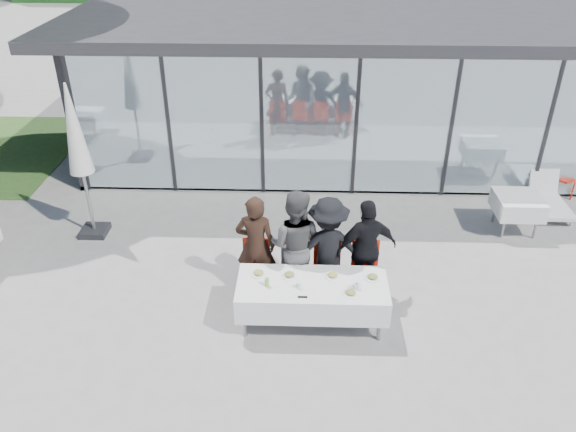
{
  "coord_description": "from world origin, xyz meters",
  "views": [
    {
      "loc": [
        -0.0,
        -6.91,
        5.85
      ],
      "look_at": [
        -0.28,
        1.2,
        1.08
      ],
      "focal_mm": 35.0,
      "sensor_mm": 36.0,
      "label": 1
    }
  ],
  "objects_px": {
    "plate_a": "(258,273)",
    "market_umbrella": "(76,140)",
    "lounger": "(548,197)",
    "folded_eyeglasses": "(303,297)",
    "juice_bottle": "(267,282)",
    "spare_chair_a": "(561,172)",
    "plate_b": "(289,275)",
    "diner_chair_a": "(256,265)",
    "spare_table_right": "(518,205)",
    "plate_c": "(333,275)",
    "diner_d": "(366,249)",
    "diner_chair_c": "(327,266)",
    "diner_chair_d": "(365,267)",
    "dining_table": "(312,295)",
    "diner_chair_b": "(294,265)",
    "diner_b": "(295,244)",
    "plate_extra": "(351,293)",
    "plate_d": "(372,277)",
    "diner_a": "(256,246)",
    "diner_c": "(328,248)",
    "spare_chair_b": "(556,169)"
  },
  "relations": [
    {
      "from": "diner_chair_c",
      "to": "plate_c",
      "type": "distance_m",
      "value": 0.63
    },
    {
      "from": "diner_chair_b",
      "to": "diner_chair_c",
      "type": "height_order",
      "value": "same"
    },
    {
      "from": "diner_c",
      "to": "spare_chair_a",
      "type": "bearing_deg",
      "value": -151.66
    },
    {
      "from": "plate_b",
      "to": "folded_eyeglasses",
      "type": "height_order",
      "value": "plate_b"
    },
    {
      "from": "diner_chair_a",
      "to": "plate_c",
      "type": "height_order",
      "value": "diner_chair_a"
    },
    {
      "from": "diner_a",
      "to": "diner_b",
      "type": "bearing_deg",
      "value": -175.19
    },
    {
      "from": "plate_extra",
      "to": "market_umbrella",
      "type": "relative_size",
      "value": 0.08
    },
    {
      "from": "diner_chair_c",
      "to": "lounger",
      "type": "relative_size",
      "value": 0.73
    },
    {
      "from": "diner_chair_b",
      "to": "plate_d",
      "type": "height_order",
      "value": "diner_chair_b"
    },
    {
      "from": "diner_b",
      "to": "diner_chair_d",
      "type": "xyz_separation_m",
      "value": [
        1.14,
        -0.03,
        -0.4
      ]
    },
    {
      "from": "plate_d",
      "to": "spare_chair_a",
      "type": "xyz_separation_m",
      "value": [
        4.48,
        4.25,
        -0.24
      ]
    },
    {
      "from": "dining_table",
      "to": "diner_chair_b",
      "type": "xyz_separation_m",
      "value": [
        -0.28,
        0.75,
        -0.0
      ]
    },
    {
      "from": "juice_bottle",
      "to": "dining_table",
      "type": "bearing_deg",
      "value": 7.49
    },
    {
      "from": "dining_table",
      "to": "spare_table_right",
      "type": "relative_size",
      "value": 2.63
    },
    {
      "from": "diner_chair_c",
      "to": "plate_d",
      "type": "relative_size",
      "value": 4.13
    },
    {
      "from": "lounger",
      "to": "folded_eyeglasses",
      "type": "bearing_deg",
      "value": -141.16
    },
    {
      "from": "diner_chair_c",
      "to": "plate_b",
      "type": "distance_m",
      "value": 0.87
    },
    {
      "from": "diner_chair_c",
      "to": "plate_extra",
      "type": "bearing_deg",
      "value": -72.69
    },
    {
      "from": "spare_table_right",
      "to": "diner_b",
      "type": "bearing_deg",
      "value": -153.84
    },
    {
      "from": "lounger",
      "to": "diner_d",
      "type": "bearing_deg",
      "value": -143.84
    },
    {
      "from": "plate_extra",
      "to": "spare_chair_a",
      "type": "xyz_separation_m",
      "value": [
        4.83,
        4.64,
        -0.24
      ]
    },
    {
      "from": "plate_d",
      "to": "spare_chair_b",
      "type": "bearing_deg",
      "value": 44.69
    },
    {
      "from": "dining_table",
      "to": "market_umbrella",
      "type": "height_order",
      "value": "market_umbrella"
    },
    {
      "from": "diner_c",
      "to": "plate_b",
      "type": "relative_size",
      "value": 7.44
    },
    {
      "from": "diner_chair_a",
      "to": "diner_d",
      "type": "distance_m",
      "value": 1.8
    },
    {
      "from": "diner_c",
      "to": "spare_chair_b",
      "type": "xyz_separation_m",
      "value": [
        5.08,
        3.75,
        -0.34
      ]
    },
    {
      "from": "spare_table_right",
      "to": "diner_chair_d",
      "type": "bearing_deg",
      "value": -145.78
    },
    {
      "from": "diner_chair_a",
      "to": "juice_bottle",
      "type": "bearing_deg",
      "value": -74.31
    },
    {
      "from": "spare_table_right",
      "to": "folded_eyeglasses",
      "type": "bearing_deg",
      "value": -142.12
    },
    {
      "from": "plate_b",
      "to": "spare_chair_a",
      "type": "xyz_separation_m",
      "value": [
        5.73,
        4.24,
        -0.24
      ]
    },
    {
      "from": "diner_chair_b",
      "to": "lounger",
      "type": "xyz_separation_m",
      "value": [
        5.24,
        3.02,
        -0.28
      ]
    },
    {
      "from": "lounger",
      "to": "plate_b",
      "type": "bearing_deg",
      "value": -145.78
    },
    {
      "from": "spare_table_right",
      "to": "market_umbrella",
      "type": "distance_m",
      "value": 8.33
    },
    {
      "from": "dining_table",
      "to": "diner_d",
      "type": "distance_m",
      "value": 1.2
    },
    {
      "from": "juice_bottle",
      "to": "spare_chair_a",
      "type": "bearing_deg",
      "value": 36.57
    },
    {
      "from": "plate_extra",
      "to": "spare_chair_a",
      "type": "bearing_deg",
      "value": 43.85
    },
    {
      "from": "plate_b",
      "to": "plate_a",
      "type": "bearing_deg",
      "value": 176.07
    },
    {
      "from": "plate_b",
      "to": "juice_bottle",
      "type": "distance_m",
      "value": 0.41
    },
    {
      "from": "diner_b",
      "to": "plate_a",
      "type": "relative_size",
      "value": 7.99
    },
    {
      "from": "diner_chair_b",
      "to": "diner_chair_c",
      "type": "relative_size",
      "value": 1.0
    },
    {
      "from": "diner_c",
      "to": "plate_c",
      "type": "relative_size",
      "value": 7.44
    },
    {
      "from": "plate_d",
      "to": "plate_extra",
      "type": "bearing_deg",
      "value": -132.3
    },
    {
      "from": "plate_a",
      "to": "market_umbrella",
      "type": "distance_m",
      "value": 4.25
    },
    {
      "from": "diner_b",
      "to": "diner_chair_b",
      "type": "distance_m",
      "value": 0.41
    },
    {
      "from": "spare_chair_a",
      "to": "market_umbrella",
      "type": "height_order",
      "value": "market_umbrella"
    },
    {
      "from": "diner_chair_a",
      "to": "plate_a",
      "type": "height_order",
      "value": "diner_chair_a"
    },
    {
      "from": "diner_b",
      "to": "lounger",
      "type": "relative_size",
      "value": 1.42
    },
    {
      "from": "plate_c",
      "to": "diner_d",
      "type": "bearing_deg",
      "value": 47.37
    },
    {
      "from": "plate_c",
      "to": "plate_extra",
      "type": "bearing_deg",
      "value": -59.04
    },
    {
      "from": "diner_chair_d",
      "to": "diner_b",
      "type": "bearing_deg",
      "value": 178.65
    }
  ]
}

